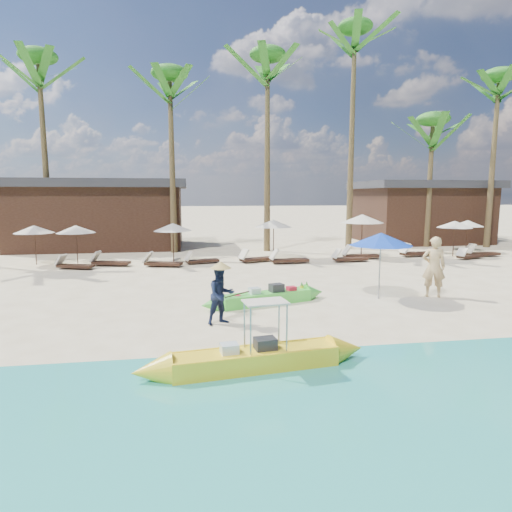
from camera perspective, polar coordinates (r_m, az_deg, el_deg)
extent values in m
plane|color=beige|center=(11.93, 3.52, -8.20)|extent=(240.00, 240.00, 0.00)
cube|color=tan|center=(7.45, 12.31, -18.77)|extent=(240.00, 4.50, 0.01)
cube|color=#48CF3F|center=(13.32, 1.33, -5.66)|extent=(2.99, 1.44, 0.35)
cube|color=white|center=(13.32, 1.33, -5.58)|extent=(2.55, 1.16, 0.16)
cube|color=#262628|center=(13.43, 2.75, -4.41)|extent=(0.49, 0.43, 0.32)
cube|color=silver|center=(13.15, -0.21, -4.82)|extent=(0.39, 0.36, 0.26)
cube|color=red|center=(13.65, 4.73, -4.48)|extent=(0.33, 0.30, 0.20)
cylinder|color=red|center=(12.94, -2.44, -5.44)|extent=(0.20, 0.20, 0.08)
cylinder|color=#262628|center=(12.77, -3.24, -5.65)|extent=(0.19, 0.19, 0.07)
sphere|color=tan|center=(12.70, -4.48, -5.52)|extent=(0.17, 0.17, 0.17)
cylinder|color=yellow|center=(13.99, 6.12, -4.27)|extent=(0.13, 0.13, 0.17)
cylinder|color=yellow|center=(14.09, 6.76, -4.19)|extent=(0.13, 0.13, 0.17)
cube|color=yellow|center=(8.51, -0.11, -13.65)|extent=(3.30, 1.09, 0.39)
cube|color=white|center=(8.50, -0.11, -13.53)|extent=(2.83, 0.84, 0.17)
cube|color=#262628|center=(8.47, 1.24, -11.87)|extent=(0.45, 0.38, 0.31)
cube|color=silver|center=(8.30, -3.58, -12.46)|extent=(0.36, 0.33, 0.27)
cube|color=beige|center=(8.21, 1.26, -6.14)|extent=(0.88, 0.66, 0.03)
imported|color=tan|center=(15.25, 22.62, -1.34)|extent=(0.87, 0.74, 2.01)
imported|color=#141D38|center=(11.20, -4.69, -5.22)|extent=(0.91, 0.82, 1.54)
cylinder|color=#99999E|center=(14.34, 16.17, -1.43)|extent=(0.05, 0.05, 2.10)
cone|color=#143FBE|center=(14.22, 16.31, 2.17)|extent=(2.01, 2.01, 0.41)
cylinder|color=#352016|center=(23.23, -27.35, 1.23)|extent=(0.05, 0.05, 1.85)
cone|color=beige|center=(23.16, -27.48, 3.18)|extent=(1.85, 1.85, 0.37)
cube|color=#352016|center=(21.13, -22.92, -1.24)|extent=(1.71, 1.03, 0.11)
cube|color=beige|center=(21.49, -24.57, -0.41)|extent=(0.52, 0.62, 0.48)
cylinder|color=#352016|center=(22.57, -22.78, 1.32)|extent=(0.05, 0.05, 1.84)
cone|color=beige|center=(22.50, -22.89, 3.32)|extent=(1.84, 1.84, 0.37)
cube|color=#352016|center=(21.45, -18.73, -0.87)|extent=(1.82, 0.96, 0.12)
cube|color=beige|center=(21.73, -20.61, -0.04)|extent=(0.51, 0.64, 0.51)
cube|color=#352016|center=(20.55, -12.23, -1.00)|extent=(1.81, 1.02, 0.12)
cube|color=beige|center=(20.78, -14.23, -0.12)|extent=(0.53, 0.64, 0.50)
cylinder|color=#352016|center=(21.60, -10.97, 1.63)|extent=(0.05, 0.05, 1.91)
cone|color=beige|center=(21.52, -11.03, 3.80)|extent=(1.91, 1.91, 0.38)
cube|color=#352016|center=(21.20, -7.14, -0.63)|extent=(1.67, 0.93, 0.11)
cube|color=beige|center=(20.96, -8.98, 0.00)|extent=(0.48, 0.59, 0.46)
cylinder|color=#352016|center=(22.62, 2.34, 2.19)|extent=(0.05, 0.05, 2.02)
cone|color=beige|center=(22.55, 2.36, 4.38)|extent=(2.02, 2.02, 0.40)
cube|color=#352016|center=(21.51, 0.14, -0.41)|extent=(1.82, 1.12, 0.12)
cube|color=beige|center=(21.12, -1.68, 0.26)|extent=(0.56, 0.66, 0.51)
cube|color=#352016|center=(21.14, 4.55, -0.56)|extent=(1.85, 0.67, 0.13)
cube|color=beige|center=(20.89, 2.43, 0.24)|extent=(0.43, 0.61, 0.53)
cylinder|color=#352016|center=(23.51, 13.91, 2.49)|extent=(0.06, 0.06, 2.27)
cone|color=beige|center=(23.44, 13.99, 4.86)|extent=(2.27, 2.27, 0.45)
cube|color=#352016|center=(23.20, 13.90, 0.01)|extent=(1.91, 0.74, 0.13)
cube|color=beige|center=(22.90, 11.97, 0.80)|extent=(0.46, 0.64, 0.55)
cube|color=#352016|center=(22.12, 12.49, -0.37)|extent=(1.74, 0.63, 0.12)
cube|color=beige|center=(21.78, 10.69, 0.35)|extent=(0.41, 0.57, 0.50)
cylinder|color=#352016|center=(25.88, 24.87, 2.06)|extent=(0.05, 0.05, 1.90)
cone|color=beige|center=(25.82, 24.98, 3.85)|extent=(1.90, 1.90, 0.38)
cube|color=#352016|center=(25.07, 20.73, 0.31)|extent=(1.94, 0.83, 0.13)
cube|color=beige|center=(24.55, 19.21, 1.01)|extent=(0.49, 0.65, 0.55)
cylinder|color=#352016|center=(28.24, 26.27, 2.35)|extent=(0.05, 0.05, 1.82)
cone|color=beige|center=(28.19, 26.37, 3.93)|extent=(1.82, 1.82, 0.36)
cube|color=#352016|center=(25.26, 26.65, -0.04)|extent=(1.62, 0.96, 0.11)
cube|color=beige|center=(24.68, 25.76, 0.48)|extent=(0.49, 0.58, 0.45)
cube|color=#352016|center=(26.54, 27.98, 0.27)|extent=(1.79, 0.60, 0.13)
cube|color=beige|center=(26.03, 26.66, 0.92)|extent=(0.41, 0.58, 0.52)
cone|color=brown|center=(27.50, -26.33, 11.68)|extent=(0.40, 0.40, 10.89)
ellipsoid|color=#28691A|center=(28.44, -27.07, 22.67)|extent=(2.08, 2.08, 0.88)
cone|color=brown|center=(25.51, -11.12, 11.78)|extent=(0.40, 0.40, 10.08)
ellipsoid|color=#28691A|center=(26.33, -11.45, 22.78)|extent=(2.08, 2.08, 0.88)
cone|color=brown|center=(25.71, 1.51, 13.22)|extent=(0.40, 0.40, 11.26)
ellipsoid|color=#28691A|center=(26.80, 1.56, 25.30)|extent=(2.08, 2.08, 0.88)
cone|color=brown|center=(27.61, 12.62, 14.67)|extent=(0.40, 0.40, 13.16)
ellipsoid|color=#28691A|center=(29.12, 13.08, 27.63)|extent=(2.08, 2.08, 0.88)
cone|color=brown|center=(29.93, 22.13, 8.86)|extent=(0.40, 0.40, 8.07)
ellipsoid|color=#28691A|center=(30.29, 22.56, 16.51)|extent=(2.08, 2.08, 0.88)
cone|color=brown|center=(31.38, 29.01, 10.73)|extent=(0.40, 0.40, 10.64)
ellipsoid|color=#28691A|center=(32.16, 29.71, 20.21)|extent=(2.08, 2.08, 0.88)
cube|color=#352016|center=(29.23, -19.89, 4.81)|extent=(10.00, 6.00, 3.80)
cube|color=#2D2D33|center=(29.20, -20.09, 9.03)|extent=(10.80, 6.60, 0.50)
cube|color=#352016|center=(33.11, 21.01, 5.09)|extent=(8.00, 6.00, 3.80)
cube|color=#2D2D33|center=(33.09, 21.20, 8.81)|extent=(8.80, 6.60, 0.50)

